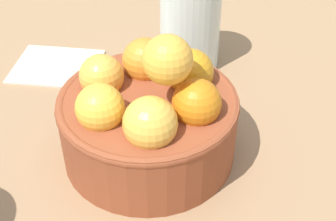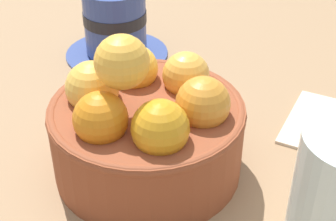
{
  "view_description": "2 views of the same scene",
  "coord_description": "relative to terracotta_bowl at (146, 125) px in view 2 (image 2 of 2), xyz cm",
  "views": [
    {
      "loc": [
        5.55,
        34.79,
        33.34
      ],
      "look_at": [
        -1.93,
        0.01,
        5.03
      ],
      "focal_mm": 50.88,
      "sensor_mm": 36.0,
      "label": 1
    },
    {
      "loc": [
        -34.77,
        -6.58,
        30.16
      ],
      "look_at": [
        -1.3,
        -2.04,
        7.35
      ],
      "focal_mm": 53.05,
      "sensor_mm": 36.0,
      "label": 2
    }
  ],
  "objects": [
    {
      "name": "folded_napkin",
      "position": [
        8.79,
        -17.83,
        -4.49
      ],
      "size": [
        12.94,
        11.88,
        0.6
      ],
      "primitive_type": "cube",
      "rotation": [
        0.0,
        0.0,
        -0.34
      ],
      "color": "beige",
      "rests_on": "ground_plane"
    },
    {
      "name": "terracotta_bowl",
      "position": [
        0.0,
        0.0,
        0.0
      ],
      "size": [
        17.16,
        17.16,
        13.95
      ],
      "color": "brown",
      "rests_on": "ground_plane"
    },
    {
      "name": "coffee_cup",
      "position": [
        21.72,
        7.73,
        -0.68
      ],
      "size": [
        13.23,
        13.23,
        8.8
      ],
      "color": "#374A8A",
      "rests_on": "ground_plane"
    },
    {
      "name": "ground_plane",
      "position": [
        0.08,
        -0.06,
        -6.43
      ],
      "size": [
        149.4,
        114.35,
        3.27
      ],
      "primitive_type": "cube",
      "color": "#997551"
    }
  ]
}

